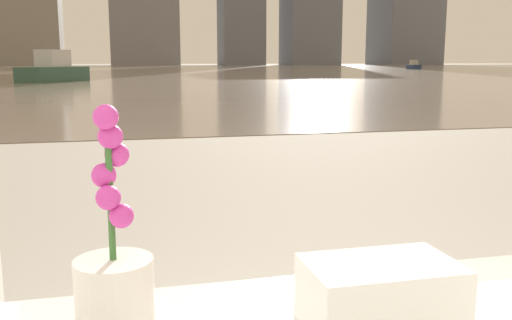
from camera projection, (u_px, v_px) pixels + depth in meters
The scene contains 5 objects.
potted_orchid at pixel (114, 267), 1.02m from camera, with size 0.14×0.14×0.39m.
towel_stack at pixel (380, 295), 1.00m from camera, with size 0.26×0.17×0.12m.
harbor_water at pixel (121, 70), 59.62m from camera, with size 180.00×110.00×0.01m.
harbor_boat_0 at pixel (414, 66), 62.34m from camera, with size 1.48×2.81×1.00m.
harbor_boat_1 at pixel (54, 70), 25.46m from camera, with size 2.99×3.91×1.41m.
Camera 1 is at (-0.63, -0.00, 0.95)m, focal length 40.00 mm.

